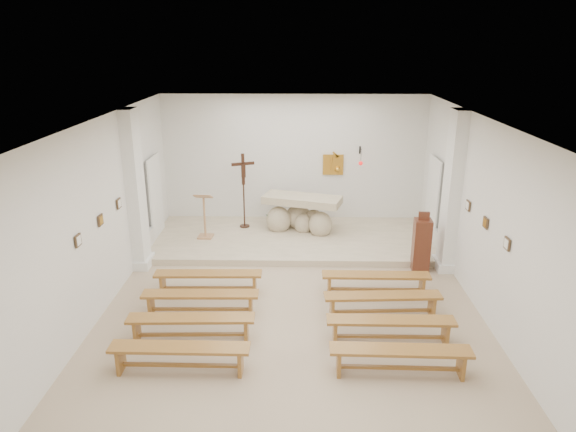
{
  "coord_description": "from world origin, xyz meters",
  "views": [
    {
      "loc": [
        0.11,
        -8.5,
        4.81
      ],
      "look_at": [
        -0.09,
        1.6,
        1.34
      ],
      "focal_mm": 32.0,
      "sensor_mm": 36.0,
      "label": 1
    }
  ],
  "objects_px": {
    "crucifix_stand": "(244,185)",
    "bench_right_third": "(391,325)",
    "lectern": "(204,215)",
    "donation_pedestal": "(421,245)",
    "bench_left_fourth": "(180,353)",
    "bench_left_second": "(200,298)",
    "bench_left_third": "(191,323)",
    "bench_left_front": "(208,278)",
    "altar": "(301,216)",
    "bench_right_second": "(383,300)",
    "bench_right_front": "(376,279)",
    "bench_right_fourth": "(400,355)"
  },
  "relations": [
    {
      "from": "donation_pedestal",
      "to": "bench_left_front",
      "type": "xyz_separation_m",
      "value": [
        -4.47,
        -1.19,
        -0.26
      ]
    },
    {
      "from": "donation_pedestal",
      "to": "bench_right_front",
      "type": "xyz_separation_m",
      "value": [
        -1.14,
        -1.19,
        -0.26
      ]
    },
    {
      "from": "crucifix_stand",
      "to": "bench_right_third",
      "type": "height_order",
      "value": "crucifix_stand"
    },
    {
      "from": "lectern",
      "to": "bench_left_third",
      "type": "bearing_deg",
      "value": -79.53
    },
    {
      "from": "lectern",
      "to": "bench_left_second",
      "type": "xyz_separation_m",
      "value": [
        0.53,
        -3.54,
        -0.4
      ]
    },
    {
      "from": "bench_left_third",
      "to": "altar",
      "type": "bearing_deg",
      "value": 67.71
    },
    {
      "from": "lectern",
      "to": "crucifix_stand",
      "type": "xyz_separation_m",
      "value": [
        0.9,
        0.79,
        0.55
      ]
    },
    {
      "from": "bench_left_second",
      "to": "bench_left_fourth",
      "type": "bearing_deg",
      "value": -91.07
    },
    {
      "from": "bench_right_second",
      "to": "bench_left_third",
      "type": "height_order",
      "value": "same"
    },
    {
      "from": "bench_right_front",
      "to": "bench_left_front",
      "type": "bearing_deg",
      "value": -179.58
    },
    {
      "from": "donation_pedestal",
      "to": "bench_right_second",
      "type": "bearing_deg",
      "value": -115.53
    },
    {
      "from": "crucifix_stand",
      "to": "bench_right_fourth",
      "type": "xyz_separation_m",
      "value": [
        2.95,
        -6.05,
        -0.94
      ]
    },
    {
      "from": "lectern",
      "to": "bench_left_fourth",
      "type": "relative_size",
      "value": 0.56
    },
    {
      "from": "bench_left_front",
      "to": "bench_left_second",
      "type": "bearing_deg",
      "value": -91.23
    },
    {
      "from": "crucifix_stand",
      "to": "bench_right_third",
      "type": "xyz_separation_m",
      "value": [
        2.95,
        -5.19,
        -0.94
      ]
    },
    {
      "from": "bench_right_front",
      "to": "bench_right_third",
      "type": "xyz_separation_m",
      "value": [
        0.0,
        -1.72,
        0.0
      ]
    },
    {
      "from": "crucifix_stand",
      "to": "lectern",
      "type": "bearing_deg",
      "value": -159.75
    },
    {
      "from": "altar",
      "to": "bench_left_third",
      "type": "xyz_separation_m",
      "value": [
        -1.86,
        -4.97,
        -0.2
      ]
    },
    {
      "from": "lectern",
      "to": "bench_left_fourth",
      "type": "bearing_deg",
      "value": -80.64
    },
    {
      "from": "bench_right_second",
      "to": "bench_left_third",
      "type": "bearing_deg",
      "value": -168.57
    },
    {
      "from": "bench_left_third",
      "to": "bench_left_front",
      "type": "bearing_deg",
      "value": 88.23
    },
    {
      "from": "bench_right_front",
      "to": "bench_right_third",
      "type": "bearing_deg",
      "value": -89.58
    },
    {
      "from": "altar",
      "to": "donation_pedestal",
      "type": "relative_size",
      "value": 1.54
    },
    {
      "from": "altar",
      "to": "bench_right_third",
      "type": "bearing_deg",
      "value": -56.71
    },
    {
      "from": "crucifix_stand",
      "to": "donation_pedestal",
      "type": "height_order",
      "value": "crucifix_stand"
    },
    {
      "from": "altar",
      "to": "donation_pedestal",
      "type": "height_order",
      "value": "donation_pedestal"
    },
    {
      "from": "bench_left_fourth",
      "to": "donation_pedestal",
      "type": "bearing_deg",
      "value": 40.6
    },
    {
      "from": "crucifix_stand",
      "to": "bench_left_front",
      "type": "height_order",
      "value": "crucifix_stand"
    },
    {
      "from": "donation_pedestal",
      "to": "bench_right_second",
      "type": "height_order",
      "value": "donation_pedestal"
    },
    {
      "from": "crucifix_stand",
      "to": "bench_left_fourth",
      "type": "xyz_separation_m",
      "value": [
        -0.37,
        -6.05,
        -0.94
      ]
    },
    {
      "from": "bench_right_second",
      "to": "bench_left_third",
      "type": "xyz_separation_m",
      "value": [
        -3.32,
        -0.86,
        0.0
      ]
    },
    {
      "from": "bench_right_third",
      "to": "bench_right_fourth",
      "type": "height_order",
      "value": "same"
    },
    {
      "from": "lectern",
      "to": "bench_left_third",
      "type": "distance_m",
      "value": 4.45
    },
    {
      "from": "altar",
      "to": "bench_right_fourth",
      "type": "bearing_deg",
      "value": -59.03
    },
    {
      "from": "bench_left_second",
      "to": "bench_left_fourth",
      "type": "height_order",
      "value": "same"
    },
    {
      "from": "bench_right_fourth",
      "to": "bench_right_third",
      "type": "bearing_deg",
      "value": 91.23
    },
    {
      "from": "crucifix_stand",
      "to": "bench_left_front",
      "type": "xyz_separation_m",
      "value": [
        -0.37,
        -3.47,
        -0.94
      ]
    },
    {
      "from": "bench_right_third",
      "to": "bench_left_fourth",
      "type": "height_order",
      "value": "same"
    },
    {
      "from": "crucifix_stand",
      "to": "bench_right_front",
      "type": "height_order",
      "value": "crucifix_stand"
    },
    {
      "from": "bench_right_second",
      "to": "bench_left_second",
      "type": "bearing_deg",
      "value": 176.91
    },
    {
      "from": "bench_left_fourth",
      "to": "bench_left_second",
      "type": "bearing_deg",
      "value": 90.41
    },
    {
      "from": "bench_left_front",
      "to": "bench_right_third",
      "type": "bearing_deg",
      "value": -28.62
    },
    {
      "from": "bench_left_third",
      "to": "bench_left_fourth",
      "type": "bearing_deg",
      "value": -91.77
    },
    {
      "from": "crucifix_stand",
      "to": "donation_pedestal",
      "type": "xyz_separation_m",
      "value": [
        4.09,
        -2.28,
        -0.69
      ]
    },
    {
      "from": "crucifix_stand",
      "to": "bench_right_third",
      "type": "distance_m",
      "value": 6.04
    },
    {
      "from": "bench_right_front",
      "to": "bench_left_fourth",
      "type": "height_order",
      "value": "same"
    },
    {
      "from": "bench_left_front",
      "to": "altar",
      "type": "bearing_deg",
      "value": 58.97
    },
    {
      "from": "bench_right_second",
      "to": "bench_right_fourth",
      "type": "relative_size",
      "value": 1.0
    },
    {
      "from": "lectern",
      "to": "donation_pedestal",
      "type": "distance_m",
      "value": 5.21
    },
    {
      "from": "crucifix_stand",
      "to": "bench_right_fourth",
      "type": "relative_size",
      "value": 0.92
    }
  ]
}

